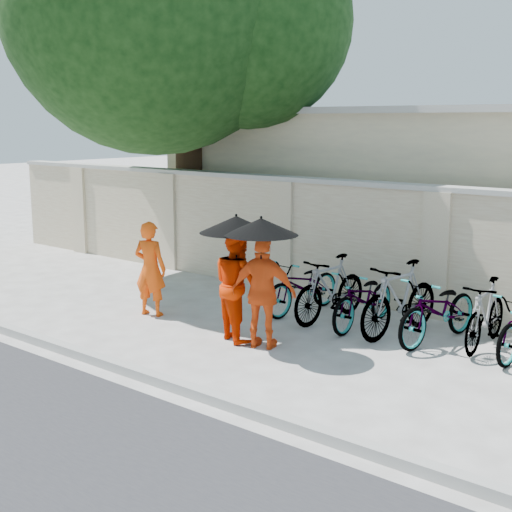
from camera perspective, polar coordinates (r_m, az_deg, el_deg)
The scene contains 15 objects.
ground at distance 10.30m, azimuth -3.83°, elevation -6.60°, with size 80.00×80.00×0.00m, color silver.
kerb at distance 9.19m, azimuth -11.21°, elevation -8.58°, with size 40.00×0.16×0.12m, color #9F9E99.
compound_wall at distance 12.01m, azimuth 10.19°, elevation 0.68°, with size 20.00×0.30×2.00m, color beige.
shade_tree at distance 14.66m, azimuth -6.67°, elevation 18.66°, with size 6.70×6.20×8.20m.
monk_left at distance 11.44m, azimuth -8.46°, elevation -1.00°, with size 0.55×0.36×1.52m, color #FA4E0D.
monk_center at distance 10.06m, azimuth -1.48°, elevation -2.29°, with size 0.78×0.61×1.60m, color red.
parasol_center at distance 9.80m, azimuth -1.59°, elevation 2.55°, with size 1.02×1.02×0.88m.
monk_right at distance 9.67m, azimuth 0.61°, elevation -2.94°, with size 0.91×0.38×1.56m, color #F24F15.
parasol_right at distance 9.42m, azimuth 0.41°, elevation 2.36°, with size 1.00×1.00×0.93m.
bike_0 at distance 11.55m, azimuth 3.81°, elevation -2.39°, with size 0.59×1.70×0.89m, color gray.
bike_1 at distance 11.11m, azimuth 5.95°, elevation -2.61°, with size 0.48×1.70×1.02m, color gray.
bike_2 at distance 10.83m, azimuth 8.63°, elevation -3.38°, with size 0.59×1.70×0.89m, color gray.
bike_3 at distance 10.52m, azimuth 11.42°, elevation -3.37°, with size 0.51×1.79×1.08m, color gray.
bike_4 at distance 10.31m, azimuth 14.42°, elevation -4.19°, with size 0.62×1.79×0.94m, color gray.
bike_5 at distance 10.24m, azimuth 17.89°, elevation -4.45°, with size 0.45×1.58×0.95m, color gray.
Camera 1 is at (6.77, -7.13, 3.08)m, focal length 50.00 mm.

